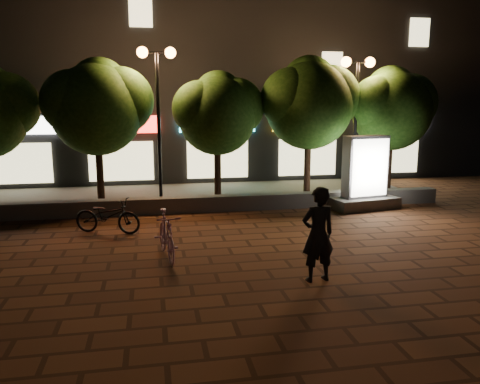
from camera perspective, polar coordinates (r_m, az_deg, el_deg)
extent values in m
plane|color=#59321C|center=(11.65, -1.39, -6.71)|extent=(80.00, 80.00, 0.00)
cube|color=#5E5B57|center=(15.42, -3.79, -1.41)|extent=(16.00, 0.45, 0.50)
cube|color=#5E5B57|center=(17.90, -4.75, -0.39)|extent=(16.00, 5.00, 0.08)
cube|color=black|center=(24.08, -6.61, 14.30)|extent=(28.00, 8.00, 10.00)
cube|color=white|center=(20.60, -25.54, 7.25)|extent=(3.20, 0.12, 0.70)
cube|color=beige|center=(20.72, -25.21, 3.11)|extent=(2.60, 0.10, 1.60)
cube|color=red|center=(19.97, -14.29, 7.88)|extent=(3.20, 0.12, 0.70)
cube|color=beige|center=(20.09, -14.09, 3.61)|extent=(2.60, 0.10, 1.60)
cube|color=#3DCDCE|center=(20.12, -2.74, 8.22)|extent=(3.20, 0.12, 0.70)
cube|color=beige|center=(20.25, -2.70, 3.98)|extent=(2.60, 0.10, 1.60)
cube|color=yellow|center=(21.05, 8.22, 8.24)|extent=(3.20, 0.12, 0.70)
cube|color=beige|center=(21.17, 8.12, 4.18)|extent=(2.60, 0.10, 1.60)
cube|color=white|center=(22.66, 17.94, 8.00)|extent=(3.20, 0.12, 0.70)
cube|color=beige|center=(22.77, 17.72, 4.24)|extent=(2.60, 0.10, 1.60)
cube|color=beige|center=(20.21, -11.89, 20.55)|extent=(0.90, 0.10, 1.20)
cube|color=beige|center=(21.43, 11.02, 14.62)|extent=(0.90, 0.10, 1.20)
cube|color=beige|center=(23.32, 20.79, 17.52)|extent=(0.90, 0.10, 1.20)
sphere|color=#315D1B|center=(17.17, -26.30, 9.36)|extent=(2.10, 2.10, 2.10)
cylinder|color=black|center=(16.61, -16.52, 2.56)|extent=(0.24, 0.24, 2.34)
sphere|color=#315D1B|center=(16.46, -16.89, 9.44)|extent=(3.00, 3.00, 3.00)
sphere|color=#315D1B|center=(16.60, -14.26, 10.62)|extent=(2.25, 2.25, 2.25)
sphere|color=#315D1B|center=(16.39, -19.38, 10.17)|extent=(2.10, 2.10, 2.10)
sphere|color=#315D1B|center=(16.80, -16.56, 12.04)|extent=(1.95, 1.95, 1.95)
cylinder|color=black|center=(16.69, -2.71, 2.79)|extent=(0.24, 0.24, 2.21)
sphere|color=#315D1B|center=(16.53, -2.77, 9.14)|extent=(2.70, 2.70, 2.70)
sphere|color=#315D1B|center=(16.83, -0.56, 10.20)|extent=(2.03, 2.03, 2.02)
sphere|color=#315D1B|center=(16.31, -4.85, 9.97)|extent=(1.89, 1.89, 1.89)
sphere|color=#315D1B|center=(16.89, -2.61, 11.47)|extent=(1.76, 1.76, 1.76)
cylinder|color=black|center=(17.43, 8.11, 3.42)|extent=(0.24, 0.24, 2.43)
sphere|color=#315D1B|center=(17.29, 8.30, 10.22)|extent=(3.10, 3.10, 3.10)
sphere|color=#315D1B|center=(17.74, 10.52, 11.14)|extent=(2.33, 2.33, 2.33)
sphere|color=#315D1B|center=(16.94, 6.21, 11.11)|extent=(2.17, 2.17, 2.17)
sphere|color=#315D1B|center=(17.67, 8.31, 12.75)|extent=(2.01, 2.02, 2.02)
cylinder|color=black|center=(18.71, 17.44, 3.32)|extent=(0.24, 0.24, 2.29)
sphere|color=#315D1B|center=(18.58, 17.79, 9.27)|extent=(2.90, 2.90, 2.90)
sphere|color=#315D1B|center=(19.10, 19.50, 10.10)|extent=(2.18, 2.17, 2.17)
sphere|color=#315D1B|center=(18.14, 16.22, 10.13)|extent=(2.03, 2.03, 2.03)
sphere|color=#315D1B|center=(18.93, 17.68, 11.50)|extent=(1.89, 1.88, 1.88)
cylinder|color=black|center=(16.20, -9.74, 7.38)|extent=(0.12, 0.12, 5.00)
cylinder|color=black|center=(16.25, -10.03, 16.21)|extent=(0.90, 0.08, 0.08)
sphere|color=orange|center=(16.25, -11.68, 16.15)|extent=(0.36, 0.36, 0.36)
sphere|color=orange|center=(16.26, -8.38, 16.25)|extent=(0.36, 0.36, 0.36)
cylinder|color=black|center=(17.76, 13.67, 7.20)|extent=(0.12, 0.12, 4.80)
cylinder|color=black|center=(17.78, 14.02, 14.93)|extent=(0.90, 0.08, 0.08)
sphere|color=orange|center=(17.60, 12.64, 15.03)|extent=(0.36, 0.36, 0.36)
sphere|color=orange|center=(17.97, 15.37, 14.82)|extent=(0.36, 0.36, 0.36)
cube|color=#5E5B57|center=(16.38, 14.63, -1.24)|extent=(2.40, 1.49, 0.37)
cube|color=#4C4C51|center=(16.18, 14.83, 2.95)|extent=(1.56, 0.77, 2.05)
cube|color=white|center=(15.96, 15.39, 2.82)|extent=(1.34, 0.27, 1.86)
cube|color=white|center=(16.40, 14.29, 3.08)|extent=(1.34, 0.27, 1.86)
imported|color=#BE7FA0|center=(10.86, -8.85, -5.15)|extent=(0.75, 1.87, 1.09)
imported|color=black|center=(9.43, 9.37, -5.06)|extent=(0.76, 0.56, 1.91)
imported|color=black|center=(13.28, -15.64, -2.77)|extent=(1.95, 1.25, 0.97)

